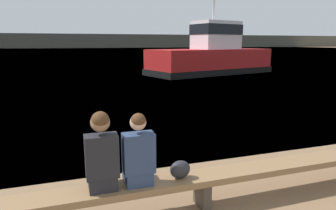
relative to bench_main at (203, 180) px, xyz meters
The scene contains 7 objects.
water_surface 121.44m from the bench_main, 90.18° to the left, with size 240.00×240.00×0.00m, color #426B8E.
far_shoreline 141.01m from the bench_main, 90.16° to the left, with size 600.00×12.00×6.09m, color #4C4C42.
bench_main is the anchor object (origin of this frame).
person_left 1.45m from the bench_main, behind, with size 0.39×0.40×1.00m.
person_right 1.02m from the bench_main, behind, with size 0.39×0.38×0.94m.
shopping_bag 0.39m from the bench_main, behind, with size 0.28×0.18×0.24m.
tugboat_red 18.90m from the bench_main, 63.17° to the left, with size 10.25×6.01×7.21m.
Camera 1 is at (-1.27, -0.33, 2.25)m, focal length 32.00 mm.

